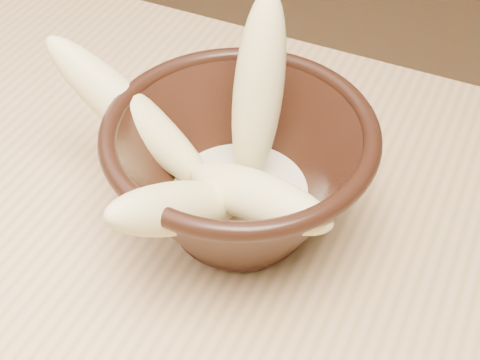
{
  "coord_description": "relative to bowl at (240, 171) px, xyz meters",
  "views": [
    {
      "loc": [
        0.08,
        -0.21,
        1.17
      ],
      "look_at": [
        -0.07,
        0.12,
        0.8
      ],
      "focal_mm": 50.0,
      "sensor_mm": 36.0,
      "label": 1
    }
  ],
  "objects": [
    {
      "name": "banana_across",
      "position": [
        0.03,
        -0.03,
        0.01
      ],
      "size": [
        0.14,
        0.07,
        0.07
      ],
      "primitive_type": "ellipsoid",
      "rotation": [
        1.32,
        0.0,
        1.3
      ],
      "color": "#F7EA92",
      "rests_on": "bowl"
    },
    {
      "name": "bowl",
      "position": [
        0.0,
        0.0,
        0.0
      ],
      "size": [
        0.2,
        0.2,
        0.11
      ],
      "rotation": [
        0.0,
        0.0,
        0.15
      ],
      "color": "black",
      "rests_on": "table"
    },
    {
      "name": "banana_front",
      "position": [
        -0.01,
        -0.07,
        0.02
      ],
      "size": [
        0.08,
        0.15,
        0.11
      ],
      "primitive_type": "ellipsoid",
      "rotation": [
        0.97,
        0.0,
        -0.28
      ],
      "color": "#F7EA92",
      "rests_on": "bowl"
    },
    {
      "name": "banana_upright",
      "position": [
        -0.0,
        0.04,
        0.05
      ],
      "size": [
        0.05,
        0.09,
        0.16
      ],
      "primitive_type": "ellipsoid",
      "rotation": [
        0.32,
        0.0,
        3.27
      ],
      "color": "#F7EA92",
      "rests_on": "bowl"
    },
    {
      "name": "milk_puddle",
      "position": [
        0.0,
        0.0,
        -0.03
      ],
      "size": [
        0.12,
        0.12,
        0.02
      ],
      "primitive_type": "cylinder",
      "color": "beige",
      "rests_on": "bowl"
    },
    {
      "name": "banana_left",
      "position": [
        -0.1,
        -0.0,
        0.02
      ],
      "size": [
        0.16,
        0.05,
        0.13
      ],
      "primitive_type": "ellipsoid",
      "rotation": [
        0.98,
        0.0,
        -1.63
      ],
      "color": "#F7EA92",
      "rests_on": "bowl"
    }
  ]
}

